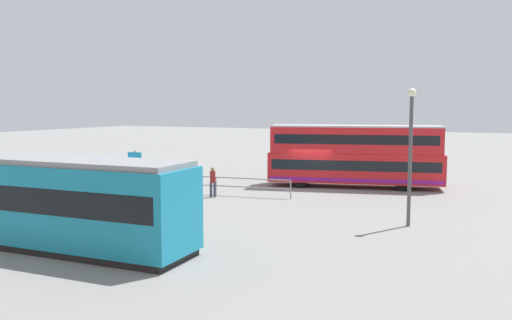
# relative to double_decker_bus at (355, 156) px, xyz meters

# --- Properties ---
(ground_plane) EXTENTS (160.00, 160.00, 0.00)m
(ground_plane) POSITION_rel_double_decker_bus_xyz_m (2.34, 1.39, -2.04)
(ground_plane) COLOR gray
(double_decker_bus) EXTENTS (11.27, 4.91, 4.00)m
(double_decker_bus) POSITION_rel_double_decker_bus_xyz_m (0.00, 0.00, 0.00)
(double_decker_bus) COLOR red
(double_decker_bus) RESTS_ON ground
(tram_yellow) EXTENTS (14.11, 3.15, 3.35)m
(tram_yellow) POSITION_rel_double_decker_bus_xyz_m (7.68, 19.28, -0.30)
(tram_yellow) COLOR teal
(tram_yellow) RESTS_ON ground
(pedestrian_near_railing) EXTENTS (0.37, 0.37, 1.73)m
(pedestrian_near_railing) POSITION_rel_double_decker_bus_xyz_m (6.37, 7.23, -1.04)
(pedestrian_near_railing) COLOR #33384C
(pedestrian_near_railing) RESTS_ON ground
(pedestrian_railing) EXTENTS (9.11, 1.23, 1.08)m
(pedestrian_railing) POSITION_rel_double_decker_bus_xyz_m (6.61, 6.45, -1.29)
(pedestrian_railing) COLOR gray
(pedestrian_railing) RESTS_ON ground
(info_sign) EXTENTS (1.02, 0.12, 2.49)m
(info_sign) POSITION_rel_double_decker_bus_xyz_m (11.93, 7.21, -0.33)
(info_sign) COLOR slate
(info_sign) RESTS_ON ground
(street_lamp) EXTENTS (0.36, 0.36, 5.99)m
(street_lamp) POSITION_rel_double_decker_bus_xyz_m (-5.09, 10.03, 1.52)
(street_lamp) COLOR #4C4C51
(street_lamp) RESTS_ON ground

